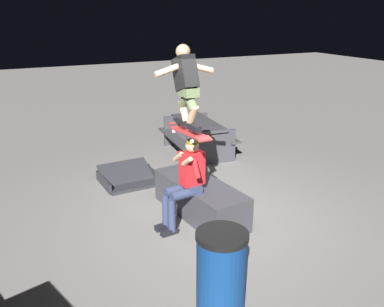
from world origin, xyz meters
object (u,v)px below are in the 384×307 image
ledge_box_main (200,199)px  picnic_table_back (198,132)px  trash_bin (221,275)px  skateboard (188,132)px  kicker_ramp (129,179)px  person_sitting_on_ledge (186,178)px  skater_airborne (186,83)px

ledge_box_main → picnic_table_back: bearing=-26.1°
ledge_box_main → trash_bin: trash_bin is taller
skateboard → kicker_ramp: 2.49m
person_sitting_on_ledge → trash_bin: bearing=165.5°
ledge_box_main → picnic_table_back: picnic_table_back is taller
skateboard → skater_airborne: bearing=1.9°
person_sitting_on_ledge → trash_bin: 2.00m
person_sitting_on_ledge → kicker_ramp: (2.00, 0.25, -0.72)m
ledge_box_main → kicker_ramp: ledge_box_main is taller
person_sitting_on_ledge → picnic_table_back: size_ratio=0.76×
ledge_box_main → person_sitting_on_ledge: (-0.25, 0.37, 0.51)m
kicker_ramp → picnic_table_back: 2.22m
picnic_table_back → skater_airborne: bearing=150.3°
picnic_table_back → ledge_box_main: bearing=153.9°
skater_airborne → kicker_ramp: bearing=8.2°
person_sitting_on_ledge → skater_airborne: skater_airborne is taller
skater_airborne → trash_bin: skater_airborne is taller
person_sitting_on_ledge → skateboard: bearing=-126.2°
person_sitting_on_ledge → skater_airborne: size_ratio=1.23×
ledge_box_main → person_sitting_on_ledge: bearing=123.9°
ledge_box_main → person_sitting_on_ledge: size_ratio=1.31×
skater_airborne → trash_bin: 2.63m
ledge_box_main → skateboard: skateboard is taller
skateboard → trash_bin: bearing=164.4°
skateboard → trash_bin: size_ratio=1.03×
person_sitting_on_ledge → picnic_table_back: person_sitting_on_ledge is taller
person_sitting_on_ledge → picnic_table_back: bearing=-29.9°
skateboard → kicker_ramp: skateboard is taller
person_sitting_on_ledge → trash_bin: (-1.92, 0.50, -0.28)m
skater_airborne → trash_bin: (-1.95, 0.53, -1.67)m
ledge_box_main → skater_airborne: bearing=122.3°
skateboard → kicker_ramp: bearing=8.0°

